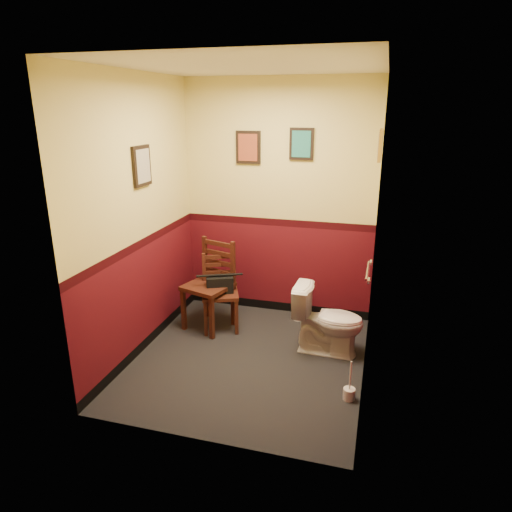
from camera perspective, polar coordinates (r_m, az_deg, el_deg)
The scene contains 17 objects.
floor at distance 4.64m, azimuth -0.85°, elevation -12.77°, with size 2.20×2.40×0.00m, color black.
ceiling at distance 3.99m, azimuth -1.05°, elevation 22.71°, with size 2.20×2.40×0.00m, color silver.
wall_back at distance 5.24m, azimuth 2.81°, elevation 6.78°, with size 2.20×2.70×0.00m, color #4C0C15.
wall_front at distance 3.03m, azimuth -7.39°, elevation -1.99°, with size 2.20×2.70×0.00m, color #4C0C15.
wall_left at distance 4.54m, azimuth -14.43°, elevation 4.42°, with size 2.40×2.70×0.00m, color #4C0C15.
wall_right at distance 3.95m, azimuth 14.57°, elevation 2.39°, with size 2.40×2.70×0.00m, color #4C0C15.
grab_bar at distance 4.31m, azimuth 13.84°, elevation -1.83°, with size 0.05×0.56×0.06m.
framed_print_back_a at distance 5.22m, azimuth -0.99°, elevation 13.42°, with size 0.28×0.04×0.36m.
framed_print_back_b at distance 5.08m, azimuth 5.70°, elevation 13.76°, with size 0.26×0.04×0.34m.
framed_print_left at distance 4.52m, azimuth -14.07°, elevation 10.86°, with size 0.04×0.30×0.38m.
framed_print_right at distance 4.42m, azimuth 15.27°, elevation 13.23°, with size 0.04×0.34×0.28m.
toilet at distance 4.67m, azimuth 9.02°, elevation -7.98°, with size 0.39×0.70×0.69m, color white.
toilet_brush at distance 4.14m, azimuth 11.56°, elevation -16.44°, with size 0.10×0.10×0.37m.
chair_left at distance 5.10m, azimuth -5.70°, elevation -3.63°, with size 0.58×0.58×0.99m.
chair_right at distance 5.10m, azimuth -4.53°, elevation -4.53°, with size 0.51×0.51×0.84m.
handbag at distance 5.02m, azimuth -4.55°, elevation -3.54°, with size 0.32×0.25×0.21m.
tp_stack at distance 5.35m, azimuth 5.94°, elevation -6.47°, with size 0.22×0.13×0.38m.
Camera 1 is at (1.13, -3.81, 2.39)m, focal length 32.00 mm.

